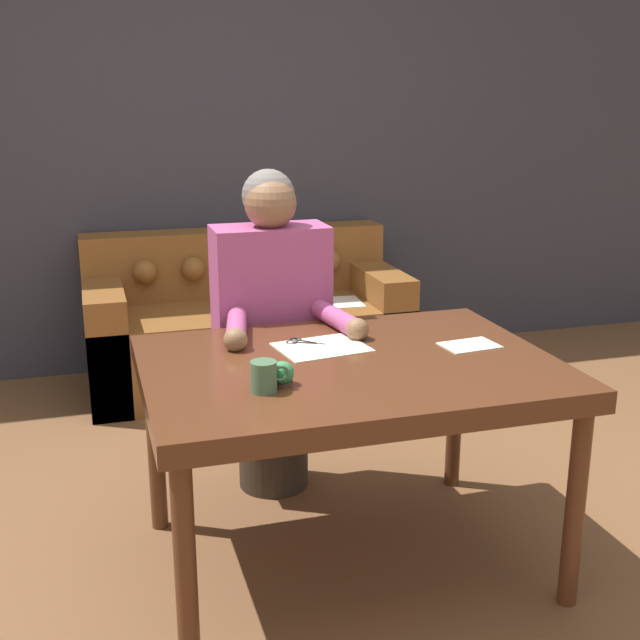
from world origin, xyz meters
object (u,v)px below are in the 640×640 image
scissors (310,343)px  mug (264,376)px  couch (246,327)px  pin_cushion (282,374)px  dining_table (349,382)px  person (272,334)px

scissors → mug: mug is taller
couch → scissors: (-0.11, -1.67, 0.42)m
couch → scissors: 1.73m
couch → pin_cushion: couch is taller
couch → mug: mug is taller
couch → mug: (-0.35, -2.06, 0.47)m
dining_table → scissors: size_ratio=5.63×
person → scissors: (0.04, -0.41, 0.08)m
couch → mug: bearing=-99.7°
dining_table → mug: bearing=-149.4°
person → pin_cushion: 0.78m
person → scissors: person is taller
couch → person: 1.32m
mug → pin_cushion: (0.06, 0.04, -0.01)m
scissors → couch: bearing=86.4°
person → mug: 0.84m
mug → pin_cushion: size_ratio=1.58×
dining_table → couch: size_ratio=0.77×
dining_table → scissors: bearing=109.1°
pin_cushion → mug: bearing=-148.5°
dining_table → person: 0.62m
couch → mug: size_ratio=14.94×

